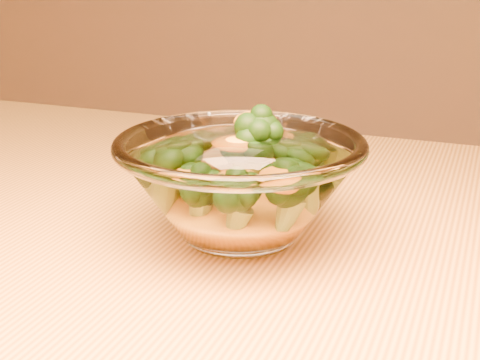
# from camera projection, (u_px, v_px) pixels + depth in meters

# --- Properties ---
(glass_bowl) EXTENTS (0.19, 0.19, 0.08)m
(glass_bowl) POSITION_uv_depth(u_px,v_px,m) (240.00, 185.00, 0.51)
(glass_bowl) COLOR white
(glass_bowl) RESTS_ON table
(cheese_sauce) EXTENTS (0.10, 0.10, 0.03)m
(cheese_sauce) POSITION_uv_depth(u_px,v_px,m) (240.00, 207.00, 0.51)
(cheese_sauce) COLOR orange
(cheese_sauce) RESTS_ON glass_bowl
(broccoli_heap) EXTENTS (0.12, 0.12, 0.08)m
(broccoli_heap) POSITION_uv_depth(u_px,v_px,m) (245.00, 168.00, 0.51)
(broccoli_heap) COLOR black
(broccoli_heap) RESTS_ON cheese_sauce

